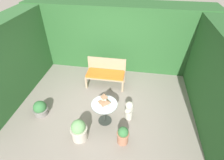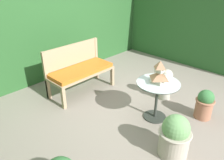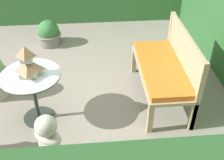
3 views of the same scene
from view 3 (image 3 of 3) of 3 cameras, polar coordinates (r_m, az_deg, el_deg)
name	(u,v)px [view 3 (image 3 of 3)]	position (r m, az deg, el deg)	size (l,w,h in m)	color
ground	(76,110)	(3.54, -7.30, -6.11)	(30.00, 30.00, 0.00)	gray
garden_bench	(161,70)	(3.51, 10.01, 1.97)	(1.26, 0.54, 0.49)	tan
bench_backrest	(184,54)	(3.46, 14.43, 5.21)	(1.26, 0.06, 0.91)	tan
patio_table	(32,85)	(3.21, -15.91, -0.94)	(0.66, 0.66, 0.64)	#2D332D
pagoda_birdhouse	(28,63)	(3.05, -16.79, 3.30)	(0.25, 0.25, 0.35)	beige
garden_bust	(48,138)	(2.85, -12.81, -11.47)	(0.31, 0.35, 0.58)	#B7B2A3
potted_plant_table_far	(49,34)	(4.90, -12.73, 9.14)	(0.41, 0.41, 0.43)	slate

